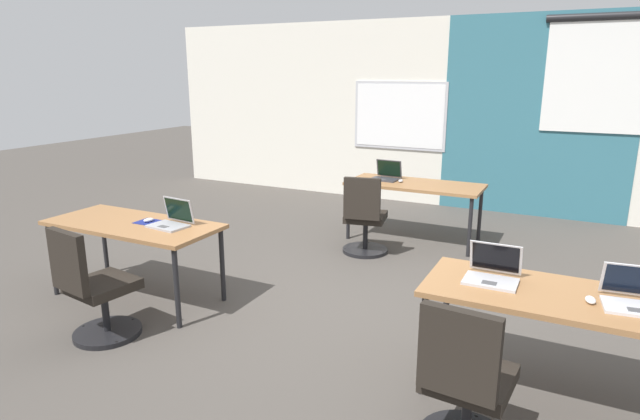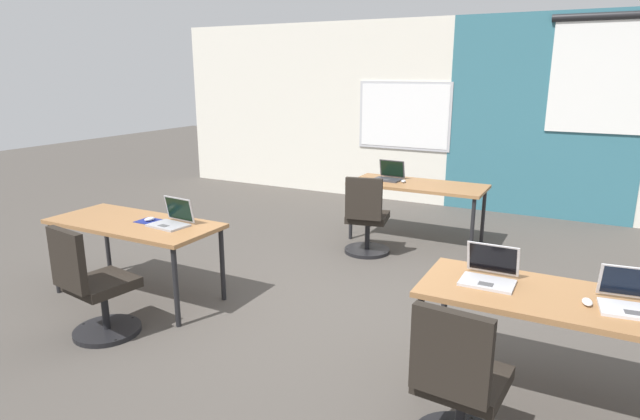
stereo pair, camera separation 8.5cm
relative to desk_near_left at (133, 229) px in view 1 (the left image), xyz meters
name	(u,v)px [view 1 (the left image)]	position (x,y,z in m)	size (l,w,h in m)	color
ground_plane	(338,309)	(1.75, 0.60, -0.66)	(24.00, 24.00, 0.00)	#47423D
back_wall_assembly	(459,114)	(1.79, 4.80, 0.75)	(10.00, 0.27, 2.80)	silver
desk_near_left	(133,229)	(0.00, 0.00, 0.00)	(1.60, 0.70, 0.72)	olive
desk_near_right	(558,303)	(3.50, 0.00, 0.00)	(1.60, 0.70, 0.72)	olive
desk_far_center	(415,188)	(1.75, 2.80, 0.00)	(1.60, 0.70, 0.72)	olive
laptop_far_left	(386,175)	(1.36, 2.86, 0.11)	(0.35, 0.30, 0.23)	#333338
mouse_far_left	(401,181)	(1.58, 2.78, 0.08)	(0.08, 0.11, 0.03)	#B2B2B7
chair_far_left	(365,222)	(1.40, 2.06, -0.28)	(0.52, 0.57, 0.92)	black
laptop_near_right_inner	(492,273)	(3.10, 0.05, 0.11)	(0.33, 0.30, 0.23)	#B7B7BC
chair_near_right_inner	(465,392)	(3.11, -0.74, -0.28)	(0.52, 0.56, 0.92)	black
laptop_near_left_inner	(172,220)	(0.39, 0.08, 0.11)	(0.36, 0.31, 0.24)	#9E9EA3
mousepad_near_left_inner	(149,222)	(0.12, 0.07, 0.06)	(0.22, 0.19, 0.00)	navy
mouse_near_left_inner	(149,220)	(0.12, 0.07, 0.08)	(0.08, 0.11, 0.03)	silver
chair_near_left_inner	(95,294)	(0.30, -0.72, -0.28)	(0.52, 0.57, 0.92)	black
laptop_near_right_end	(634,298)	(3.89, 0.01, 0.11)	(0.36, 0.34, 0.23)	silver
mouse_near_right_end	(590,300)	(3.67, -0.05, 0.08)	(0.07, 0.11, 0.03)	silver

